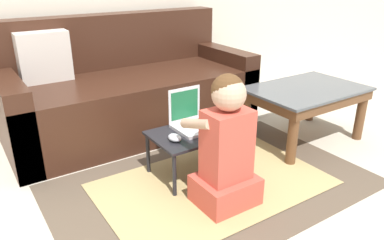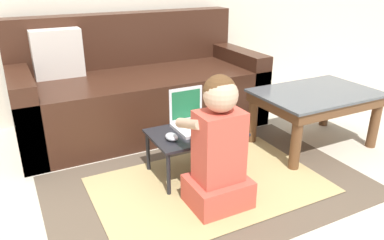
# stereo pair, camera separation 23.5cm
# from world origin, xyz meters

# --- Properties ---
(ground_plane) EXTENTS (16.00, 16.00, 0.00)m
(ground_plane) POSITION_xyz_m (0.00, 0.00, 0.00)
(ground_plane) COLOR beige
(area_rug) EXTENTS (1.90, 1.21, 0.01)m
(area_rug) POSITION_xyz_m (-0.00, 0.02, 0.00)
(area_rug) COLOR brown
(area_rug) RESTS_ON ground_plane
(couch) EXTENTS (1.93, 0.87, 0.90)m
(couch) POSITION_xyz_m (-0.05, 1.13, 0.31)
(couch) COLOR #381E14
(couch) RESTS_ON ground_plane
(coffee_table) EXTENTS (0.86, 0.58, 0.42)m
(coffee_table) POSITION_xyz_m (0.97, 0.18, 0.35)
(coffee_table) COLOR #4C5156
(coffee_table) RESTS_ON ground_plane
(laptop_desk) EXTENTS (0.57, 0.38, 0.29)m
(laptop_desk) POSITION_xyz_m (-0.00, 0.20, 0.26)
(laptop_desk) COLOR black
(laptop_desk) RESTS_ON ground_plane
(laptop) EXTENTS (0.23, 0.24, 0.25)m
(laptop) POSITION_xyz_m (0.01, 0.26, 0.33)
(laptop) COLOR silver
(laptop) RESTS_ON laptop_desk
(computer_mouse) EXTENTS (0.07, 0.10, 0.04)m
(computer_mouse) POSITION_xyz_m (-0.18, 0.16, 0.31)
(computer_mouse) COLOR #B2B7C1
(computer_mouse) RESTS_ON laptop_desk
(person_seated) EXTENTS (0.33, 0.39, 0.75)m
(person_seated) POSITION_xyz_m (-0.06, -0.17, 0.34)
(person_seated) COLOR #CC4C3D
(person_seated) RESTS_ON ground_plane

